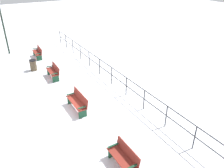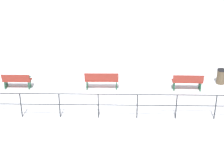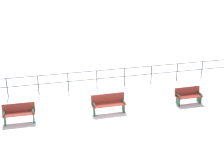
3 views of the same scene
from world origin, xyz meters
name	(u,v)px [view 3 (image 3 of 3)]	position (x,y,z in m)	size (l,w,h in m)	color
ground_plane	(108,112)	(0.00, 0.00, 0.00)	(80.00, 80.00, 0.00)	white
bench_second	(19,113)	(-0.05, -4.26, 0.47)	(0.55, 1.51, 0.88)	maroon
bench_third	(108,103)	(0.01, 0.00, 0.49)	(0.54, 1.68, 0.92)	maroon
bench_fourth	(188,96)	(0.00, 4.26, 0.43)	(0.56, 1.40, 0.83)	maroon
waterfront_railing	(97,77)	(-2.91, 0.00, 0.74)	(0.05, 22.91, 1.12)	#26282D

